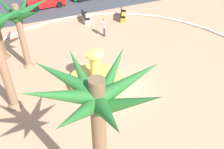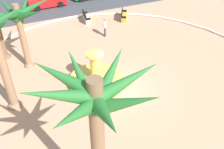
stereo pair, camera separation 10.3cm
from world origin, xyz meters
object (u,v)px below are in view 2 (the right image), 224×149
Objects in this scene: fountain at (96,79)px; palm_tree_mid_plaza at (19,19)px; bench_west at (86,18)px; person_pedestrian_stroll at (105,26)px; palm_tree_far_side at (95,115)px; bench_east at (124,17)px.

fountain is 0.71× the size of palm_tree_mid_plaza.
palm_tree_mid_plaza reaches higher than bench_west.
palm_tree_mid_plaza is 3.05× the size of person_pedestrian_stroll.
palm_tree_far_side is at bearing -84.21° from palm_tree_mid_plaza.
bench_east is (5.96, 8.25, 0.01)m from fountain.
fountain reaches higher than bench_west.
palm_tree_mid_plaza is 11.69m from palm_tree_far_side.
fountain is 9.49m from palm_tree_far_side.
palm_tree_far_side reaches higher than fountain.
palm_tree_far_side is 15.35m from person_pedestrian_stroll.
fountain is at bearing -45.43° from palm_tree_mid_plaza.
fountain is 0.52× the size of palm_tree_far_side.
fountain is 2.17× the size of person_pedestrian_stroll.
palm_tree_far_side is 4.20× the size of person_pedestrian_stroll.
bench_west is at bearing 75.16° from fountain.
person_pedestrian_stroll is (0.58, -3.37, 0.58)m from bench_west.
palm_tree_mid_plaza is at bearing -163.37° from person_pedestrian_stroll.
bench_east is (8.60, 15.91, -4.94)m from palm_tree_far_side.
bench_east and bench_west have the same top height.
bench_east is at bearing 54.18° from fountain.
palm_tree_mid_plaza is (-3.81, 3.87, 3.44)m from fountain.
fountain is 2.18× the size of bench_west.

